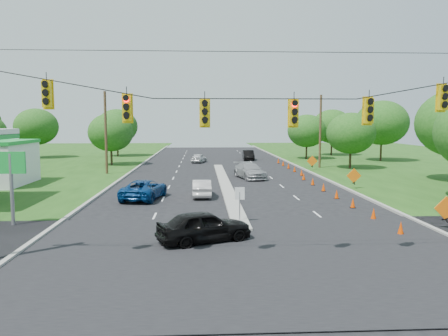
{
  "coord_description": "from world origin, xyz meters",
  "views": [
    {
      "loc": [
        -2.15,
        -18.12,
        5.7
      ],
      "look_at": [
        -0.71,
        9.26,
        2.8
      ],
      "focal_mm": 35.0,
      "sensor_mm": 36.0,
      "label": 1
    }
  ],
  "objects": [
    {
      "name": "tree_11",
      "position": [
        20.0,
        55.0,
        4.96
      ],
      "size": [
        6.72,
        6.72,
        7.84
      ],
      "color": "black",
      "rests_on": "ground"
    },
    {
      "name": "cone_11",
      "position": [
        8.52,
        41.5,
        0.35
      ],
      "size": [
        0.32,
        0.32,
        0.7
      ],
      "primitive_type": "cone",
      "color": "#DA3B00",
      "rests_on": "ground"
    },
    {
      "name": "cone_7",
      "position": [
        8.52,
        27.5,
        0.35
      ],
      "size": [
        0.32,
        0.32,
        0.7
      ],
      "primitive_type": "cone",
      "color": "#DA3B00",
      "rests_on": "ground"
    },
    {
      "name": "cross_street",
      "position": [
        0.0,
        0.0,
        0.0
      ],
      "size": [
        160.0,
        14.0,
        0.02
      ],
      "primitive_type": "cube",
      "color": "black",
      "rests_on": "ground"
    },
    {
      "name": "ground",
      "position": [
        0.0,
        0.0,
        0.0
      ],
      "size": [
        160.0,
        160.0,
        0.0
      ],
      "primitive_type": "plane",
      "color": "black",
      "rests_on": "ground"
    },
    {
      "name": "cone_8",
      "position": [
        8.52,
        31.0,
        0.35
      ],
      "size": [
        0.32,
        0.32,
        0.7
      ],
      "primitive_type": "cone",
      "color": "#DA3B00",
      "rests_on": "ground"
    },
    {
      "name": "utility_pole_far_right",
      "position": [
        12.5,
        35.0,
        4.5
      ],
      "size": [
        0.28,
        0.28,
        9.0
      ],
      "primitive_type": "cylinder",
      "color": "#422D1C",
      "rests_on": "ground"
    },
    {
      "name": "cone_6",
      "position": [
        7.92,
        24.0,
        0.35
      ],
      "size": [
        0.32,
        0.32,
        0.7
      ],
      "primitive_type": "cone",
      "color": "#DA3B00",
      "rests_on": "ground"
    },
    {
      "name": "cone_2",
      "position": [
        7.92,
        10.0,
        0.35
      ],
      "size": [
        0.32,
        0.32,
        0.7
      ],
      "primitive_type": "cone",
      "color": "#DA3B00",
      "rests_on": "ground"
    },
    {
      "name": "tree_4",
      "position": [
        -28.0,
        52.0,
        4.96
      ],
      "size": [
        6.72,
        6.72,
        7.84
      ],
      "color": "black",
      "rests_on": "ground"
    },
    {
      "name": "tree_5",
      "position": [
        -14.0,
        40.0,
        4.34
      ],
      "size": [
        5.88,
        5.88,
        6.86
      ],
      "color": "black",
      "rests_on": "ground"
    },
    {
      "name": "black_sedan",
      "position": [
        -2.03,
        2.19,
        0.77
      ],
      "size": [
        4.86,
        3.42,
        1.54
      ],
      "primitive_type": "imported",
      "rotation": [
        0.0,
        0.0,
        1.97
      ],
      "color": "black",
      "rests_on": "ground"
    },
    {
      "name": "tree_9",
      "position": [
        16.0,
        34.0,
        4.34
      ],
      "size": [
        5.88,
        5.88,
        6.86
      ],
      "color": "black",
      "rests_on": "ground"
    },
    {
      "name": "blue_pickup",
      "position": [
        -6.39,
        14.13,
        0.73
      ],
      "size": [
        3.35,
        5.6,
        1.46
      ],
      "primitive_type": "imported",
      "rotation": [
        0.0,
        0.0,
        2.95
      ],
      "color": "navy",
      "rests_on": "ground"
    },
    {
      "name": "tree_10",
      "position": [
        24.0,
        44.0,
        5.58
      ],
      "size": [
        7.56,
        7.56,
        8.82
      ],
      "color": "black",
      "rests_on": "ground"
    },
    {
      "name": "cone_5",
      "position": [
        7.92,
        20.5,
        0.35
      ],
      "size": [
        0.32,
        0.32,
        0.7
      ],
      "primitive_type": "cone",
      "color": "#DA3B00",
      "rests_on": "ground"
    },
    {
      "name": "cone_3",
      "position": [
        7.92,
        13.5,
        0.35
      ],
      "size": [
        0.32,
        0.32,
        0.7
      ],
      "primitive_type": "cone",
      "color": "#DA3B00",
      "rests_on": "ground"
    },
    {
      "name": "silver_car_oncoming",
      "position": [
        -2.47,
        43.16,
        0.65
      ],
      "size": [
        2.52,
        4.07,
        1.29
      ],
      "primitive_type": "imported",
      "rotation": [
        0.0,
        0.0,
        2.86
      ],
      "color": "silver",
      "rests_on": "ground"
    },
    {
      "name": "dark_car_receding",
      "position": [
        4.93,
        47.12,
        0.74
      ],
      "size": [
        1.68,
        4.51,
        1.47
      ],
      "primitive_type": "imported",
      "rotation": [
        0.0,
        0.0,
        -0.03
      ],
      "color": "black",
      "rests_on": "ground"
    },
    {
      "name": "work_sign_1",
      "position": [
        10.8,
        18.0,
        1.09
      ],
      "size": [
        1.27,
        0.58,
        1.37
      ],
      "color": "black",
      "rests_on": "ground"
    },
    {
      "name": "tree_12",
      "position": [
        14.0,
        48.0,
        4.34
      ],
      "size": [
        5.88,
        5.88,
        6.86
      ],
      "color": "black",
      "rests_on": "ground"
    },
    {
      "name": "work_sign_2",
      "position": [
        10.8,
        32.0,
        1.09
      ],
      "size": [
        1.27,
        0.58,
        1.37
      ],
      "color": "black",
      "rests_on": "ground"
    },
    {
      "name": "silver_car_far",
      "position": [
        2.75,
        25.57,
        0.78
      ],
      "size": [
        3.34,
        5.71,
        1.55
      ],
      "primitive_type": "imported",
      "rotation": [
        0.0,
        0.0,
        0.23
      ],
      "color": "gray",
      "rests_on": "ground"
    },
    {
      "name": "signal_span",
      "position": [
        -0.05,
        -1.0,
        4.97
      ],
      "size": [
        25.6,
        0.32,
        9.0
      ],
      "color": "#422D1C",
      "rests_on": "ground"
    },
    {
      "name": "work_sign_0",
      "position": [
        10.8,
        4.0,
        1.09
      ],
      "size": [
        1.27,
        0.58,
        1.37
      ],
      "color": "black",
      "rests_on": "ground"
    },
    {
      "name": "tree_6",
      "position": [
        -16.0,
        55.0,
        4.96
      ],
      "size": [
        6.72,
        6.72,
        7.84
      ],
      "color": "black",
      "rests_on": "ground"
    },
    {
      "name": "curb_left",
      "position": [
        -10.1,
        30.0,
        0.0
      ],
      "size": [
        0.25,
        110.0,
        0.16
      ],
      "primitive_type": "cube",
      "color": "gray",
      "rests_on": "ground"
    },
    {
      "name": "cone_4",
      "position": [
        7.92,
        17.0,
        0.35
      ],
      "size": [
        0.32,
        0.32,
        0.7
      ],
      "primitive_type": "cone",
      "color": "#DA3B00",
      "rests_on": "ground"
    },
    {
      "name": "median",
      "position": [
        0.0,
        21.0,
        0.0
      ],
      "size": [
        1.0,
        34.0,
        0.18
      ],
      "primitive_type": "cube",
      "color": "gray",
      "rests_on": "ground"
    },
    {
      "name": "cone_1",
      "position": [
        7.92,
        6.5,
        0.35
      ],
      "size": [
        0.32,
        0.32,
        0.7
      ],
      "primitive_type": "cone",
      "color": "#DA3B00",
      "rests_on": "ground"
    },
    {
      "name": "cone_9",
      "position": [
        8.52,
        34.5,
        0.35
      ],
      "size": [
        0.32,
        0.32,
        0.7
      ],
      "primitive_type": "cone",
      "color": "#DA3B00",
      "rests_on": "ground"
    },
    {
      "name": "cone_10",
      "position": [
        8.52,
        38.0,
        0.35
      ],
      "size": [
        0.32,
        0.32,
        0.7
      ],
      "primitive_type": "cone",
      "color": "#DA3B00",
      "rests_on": "ground"
    },
    {
      "name": "curb_right",
      "position": [
        10.1,
        30.0,
        0.0
      ],
      "size": [
        0.25,
        110.0,
        0.16
      ],
      "primitive_type": "cube",
      "color": "gray",
      "rests_on": "ground"
    },
    {
      "name": "median_sign",
      "position": [
        0.0,
        6.0,
        1.46
      ],
      "size": [
        0.55,
        0.06,
        2.05
      ],
      "color": "gray",
      "rests_on": "ground"
    },
    {
      "name": "white_sedan",
      "position": [
        -2.13,
        14.98,
        0.66
      ],
      "size": [
        1.45,
        4.01,
        1.31
      ],
      "primitive_type": "imported",
      "rotation": [
        0.0,
        0.0,
        3.16
      ],
      "color": "beige",
      "rests_on": "ground"
    },
    {
      "name": "utility_pole_far_left",
      "position": [
        -12.5,
        30.0,
        4.5
      ],
      "size": [
        0.28,
        0.28,
        9.0
      ],
      "primitive_type": "cylinder",
      "color": "#422D1C",
      "rests_on": "ground"
    },
    {
      "name": "cone_0",
      "position": [
        7.92,
        3.0,
        0.35
      ],
      "size": [
        0.32,
        0.32,
        0.7
      ],
      "primitive_type": "cone",
      "color": "#DA3B00",
      "rests_on": "ground"
    }
  ]
}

